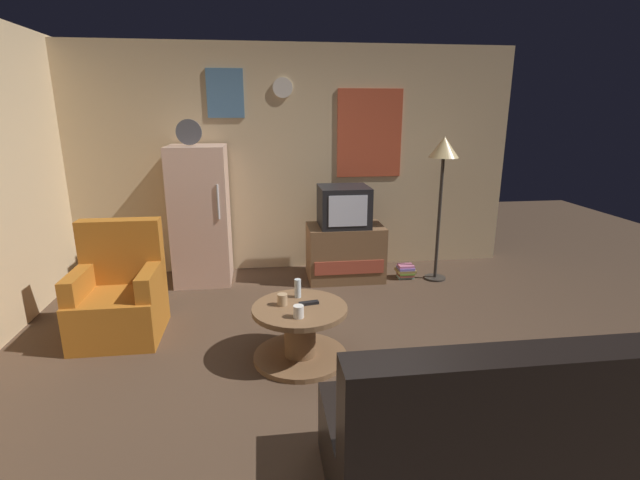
{
  "coord_description": "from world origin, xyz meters",
  "views": [
    {
      "loc": [
        -0.38,
        -3.01,
        1.86
      ],
      "look_at": [
        0.13,
        0.9,
        0.75
      ],
      "focal_mm": 26.04,
      "sensor_mm": 36.0,
      "label": 1
    }
  ],
  "objects_px": {
    "mug_ceramic_white": "(299,312)",
    "book_stack": "(405,271)",
    "wine_glass": "(298,288)",
    "fridge": "(201,215)",
    "mug_ceramic_tan": "(282,300)",
    "remote_control": "(309,303)",
    "armchair": "(120,297)",
    "couch": "(504,440)",
    "crt_tv": "(344,206)",
    "standing_lamp": "(443,159)",
    "coffee_table": "(300,333)",
    "tv_stand": "(345,252)"
  },
  "relations": [
    {
      "from": "coffee_table",
      "to": "book_stack",
      "type": "relative_size",
      "value": 3.35
    },
    {
      "from": "wine_glass",
      "to": "book_stack",
      "type": "xyz_separation_m",
      "value": [
        1.35,
        1.45,
        -0.43
      ]
    },
    {
      "from": "fridge",
      "to": "tv_stand",
      "type": "xyz_separation_m",
      "value": [
        1.58,
        -0.15,
        -0.45
      ]
    },
    {
      "from": "crt_tv",
      "to": "book_stack",
      "type": "distance_m",
      "value": 1.04
    },
    {
      "from": "coffee_table",
      "to": "crt_tv",
      "type": "bearing_deg",
      "value": 69.52
    },
    {
      "from": "mug_ceramic_white",
      "to": "mug_ceramic_tan",
      "type": "distance_m",
      "value": 0.25
    },
    {
      "from": "standing_lamp",
      "to": "mug_ceramic_tan",
      "type": "bearing_deg",
      "value": -139.91
    },
    {
      "from": "tv_stand",
      "to": "remote_control",
      "type": "xyz_separation_m",
      "value": [
        -0.59,
        -1.68,
        0.14
      ]
    },
    {
      "from": "standing_lamp",
      "to": "couch",
      "type": "bearing_deg",
      "value": -105.19
    },
    {
      "from": "crt_tv",
      "to": "armchair",
      "type": "height_order",
      "value": "crt_tv"
    },
    {
      "from": "standing_lamp",
      "to": "armchair",
      "type": "distance_m",
      "value": 3.45
    },
    {
      "from": "wine_glass",
      "to": "remote_control",
      "type": "bearing_deg",
      "value": -64.8
    },
    {
      "from": "standing_lamp",
      "to": "wine_glass",
      "type": "distance_m",
      "value": 2.34
    },
    {
      "from": "coffee_table",
      "to": "wine_glass",
      "type": "bearing_deg",
      "value": 89.47
    },
    {
      "from": "wine_glass",
      "to": "remote_control",
      "type": "height_order",
      "value": "wine_glass"
    },
    {
      "from": "standing_lamp",
      "to": "mug_ceramic_white",
      "type": "relative_size",
      "value": 17.67
    },
    {
      "from": "book_stack",
      "to": "crt_tv",
      "type": "bearing_deg",
      "value": 173.54
    },
    {
      "from": "couch",
      "to": "book_stack",
      "type": "height_order",
      "value": "couch"
    },
    {
      "from": "mug_ceramic_white",
      "to": "armchair",
      "type": "distance_m",
      "value": 1.67
    },
    {
      "from": "armchair",
      "to": "book_stack",
      "type": "height_order",
      "value": "armchair"
    },
    {
      "from": "mug_ceramic_white",
      "to": "armchair",
      "type": "height_order",
      "value": "armchair"
    },
    {
      "from": "tv_stand",
      "to": "armchair",
      "type": "bearing_deg",
      "value": -152.93
    },
    {
      "from": "mug_ceramic_white",
      "to": "remote_control",
      "type": "height_order",
      "value": "mug_ceramic_white"
    },
    {
      "from": "crt_tv",
      "to": "mug_ceramic_white",
      "type": "bearing_deg",
      "value": -109.28
    },
    {
      "from": "mug_ceramic_white",
      "to": "book_stack",
      "type": "distance_m",
      "value": 2.32
    },
    {
      "from": "coffee_table",
      "to": "mug_ceramic_tan",
      "type": "bearing_deg",
      "value": 160.32
    },
    {
      "from": "couch",
      "to": "mug_ceramic_tan",
      "type": "bearing_deg",
      "value": 123.96
    },
    {
      "from": "mug_ceramic_white",
      "to": "couch",
      "type": "xyz_separation_m",
      "value": [
        0.89,
        -1.25,
        -0.17
      ]
    },
    {
      "from": "mug_ceramic_white",
      "to": "fridge",
      "type": "bearing_deg",
      "value": 113.53
    },
    {
      "from": "coffee_table",
      "to": "mug_ceramic_tan",
      "type": "relative_size",
      "value": 8.0
    },
    {
      "from": "mug_ceramic_tan",
      "to": "armchair",
      "type": "bearing_deg",
      "value": 156.77
    },
    {
      "from": "coffee_table",
      "to": "remote_control",
      "type": "bearing_deg",
      "value": 25.22
    },
    {
      "from": "book_stack",
      "to": "armchair",
      "type": "bearing_deg",
      "value": -160.34
    },
    {
      "from": "fridge",
      "to": "standing_lamp",
      "type": "height_order",
      "value": "fridge"
    },
    {
      "from": "crt_tv",
      "to": "wine_glass",
      "type": "height_order",
      "value": "crt_tv"
    },
    {
      "from": "remote_control",
      "to": "armchair",
      "type": "xyz_separation_m",
      "value": [
        -1.55,
        0.59,
        -0.11
      ]
    },
    {
      "from": "coffee_table",
      "to": "couch",
      "type": "bearing_deg",
      "value": -58.76
    },
    {
      "from": "wine_glass",
      "to": "fridge",
      "type": "bearing_deg",
      "value": 118.66
    },
    {
      "from": "standing_lamp",
      "to": "book_stack",
      "type": "height_order",
      "value": "standing_lamp"
    },
    {
      "from": "crt_tv",
      "to": "standing_lamp",
      "type": "distance_m",
      "value": 1.17
    },
    {
      "from": "crt_tv",
      "to": "fridge",
      "type": "bearing_deg",
      "value": 174.44
    },
    {
      "from": "standing_lamp",
      "to": "mug_ceramic_white",
      "type": "distance_m",
      "value": 2.6
    },
    {
      "from": "coffee_table",
      "to": "book_stack",
      "type": "xyz_separation_m",
      "value": [
        1.35,
        1.63,
        -0.14
      ]
    },
    {
      "from": "remote_control",
      "to": "standing_lamp",
      "type": "bearing_deg",
      "value": 33.67
    },
    {
      "from": "fridge",
      "to": "tv_stand",
      "type": "bearing_deg",
      "value": -5.45
    },
    {
      "from": "wine_glass",
      "to": "remote_control",
      "type": "relative_size",
      "value": 1.0
    },
    {
      "from": "fridge",
      "to": "couch",
      "type": "xyz_separation_m",
      "value": [
        1.79,
        -3.3,
        -0.44
      ]
    },
    {
      "from": "mug_ceramic_white",
      "to": "book_stack",
      "type": "height_order",
      "value": "mug_ceramic_white"
    },
    {
      "from": "armchair",
      "to": "fridge",
      "type": "bearing_deg",
      "value": 65.86
    },
    {
      "from": "book_stack",
      "to": "fridge",
      "type": "bearing_deg",
      "value": 174.16
    }
  ]
}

